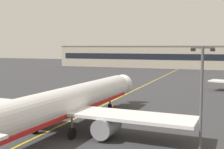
% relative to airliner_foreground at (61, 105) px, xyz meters
% --- Properties ---
extents(taxiway_centreline, '(0.71, 180.00, 0.01)m').
position_rel_airliner_foreground_xyz_m(taxiway_centreline, '(-1.69, 15.99, -3.37)').
color(taxiway_centreline, yellow).
rests_on(taxiway_centreline, ground).
extents(airliner_foreground, '(32.18, 41.50, 11.65)m').
position_rel_airliner_foreground_xyz_m(airliner_foreground, '(0.00, 0.00, 0.00)').
color(airliner_foreground, white).
rests_on(airliner_foreground, ground).
extents(apron_lamp_post, '(2.24, 0.90, 10.50)m').
position_rel_airliner_foreground_xyz_m(apron_lamp_post, '(16.46, -1.32, 2.17)').
color(apron_lamp_post, '#515156').
rests_on(apron_lamp_post, ground).
extents(safety_cone_by_nose_gear, '(0.44, 0.44, 0.55)m').
position_rel_airliner_foreground_xyz_m(safety_cone_by_nose_gear, '(0.12, 17.24, -3.11)').
color(safety_cone_by_nose_gear, orange).
rests_on(safety_cone_by_nose_gear, ground).
extents(terminal_building, '(116.40, 12.40, 10.87)m').
position_rel_airliner_foreground_xyz_m(terminal_building, '(-5.90, 114.26, 2.07)').
color(terminal_building, '#B2A893').
rests_on(terminal_building, ground).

